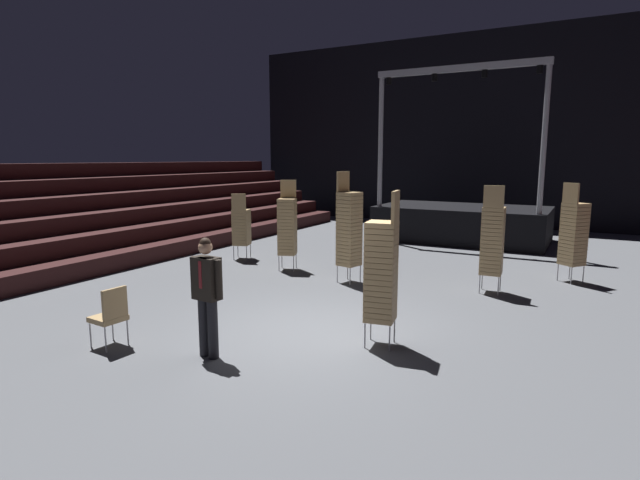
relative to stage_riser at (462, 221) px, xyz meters
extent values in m
cube|color=#515459|center=(0.00, -10.51, -0.73)|extent=(22.00, 30.00, 0.10)
cube|color=black|center=(0.00, 4.49, 3.32)|extent=(22.00, 0.30, 8.00)
cube|color=black|center=(-6.88, -9.51, -0.45)|extent=(0.75, 24.00, 0.45)
cube|color=black|center=(-7.62, -9.51, 0.00)|extent=(0.75, 24.00, 0.45)
cube|color=black|center=(-8.38, -9.51, 0.45)|extent=(0.75, 24.00, 0.45)
cube|color=black|center=(-9.12, -9.51, 0.90)|extent=(0.75, 24.00, 0.45)
cube|color=black|center=(-9.88, -9.51, 1.35)|extent=(0.75, 24.00, 0.45)
cube|color=black|center=(-10.62, -9.51, 1.80)|extent=(0.75, 24.00, 0.45)
cube|color=black|center=(0.00, 0.03, -0.08)|extent=(5.63, 3.25, 1.19)
cylinder|color=#9EA0A8|center=(-2.56, -1.35, 2.72)|extent=(0.16, 0.16, 4.41)
cylinder|color=#9EA0A8|center=(2.56, -1.35, 2.72)|extent=(0.16, 0.16, 4.41)
cube|color=#9EA0A8|center=(0.00, -1.35, 4.93)|extent=(5.33, 0.20, 0.20)
cylinder|color=black|center=(-2.31, -1.35, 4.71)|extent=(0.18, 0.18, 0.22)
cylinder|color=black|center=(-0.77, -1.35, 4.71)|extent=(0.18, 0.18, 0.22)
cylinder|color=black|center=(0.77, -1.35, 4.71)|extent=(0.18, 0.18, 0.22)
cylinder|color=black|center=(2.31, -1.35, 4.71)|extent=(0.18, 0.18, 0.22)
cylinder|color=black|center=(-0.69, -12.26, -0.24)|extent=(0.15, 0.15, 0.87)
cylinder|color=black|center=(-0.87, -12.25, -0.24)|extent=(0.15, 0.15, 0.87)
cube|color=silver|center=(-0.79, -12.31, 0.50)|extent=(0.19, 0.11, 0.61)
cube|color=black|center=(-0.78, -12.25, 0.50)|extent=(0.42, 0.26, 0.61)
cube|color=maroon|center=(-0.79, -12.37, 0.57)|extent=(0.06, 0.02, 0.39)
cylinder|color=black|center=(-0.55, -12.27, 0.51)|extent=(0.10, 0.10, 0.56)
cylinder|color=black|center=(-1.02, -12.24, 0.51)|extent=(0.10, 0.10, 0.56)
sphere|color=tan|center=(-0.78, -12.25, 0.94)|extent=(0.20, 0.20, 0.20)
sphere|color=black|center=(-0.78, -12.25, 1.00)|extent=(0.17, 0.17, 0.17)
cylinder|color=#B2B5BA|center=(-0.67, -7.15, -0.48)|extent=(0.02, 0.02, 0.40)
cylinder|color=#B2B5BA|center=(-0.76, -7.52, -0.48)|extent=(0.02, 0.02, 0.40)
cylinder|color=#B2B5BA|center=(-1.04, -7.06, -0.48)|extent=(0.02, 0.02, 0.40)
cylinder|color=#B2B5BA|center=(-1.13, -7.43, -0.48)|extent=(0.02, 0.02, 0.40)
cube|color=#A38456|center=(-0.90, -7.29, -0.23)|extent=(0.53, 0.53, 0.08)
cube|color=#A38456|center=(-0.90, -7.29, -0.15)|extent=(0.53, 0.53, 0.08)
cube|color=#A38456|center=(-0.90, -7.29, -0.06)|extent=(0.53, 0.53, 0.08)
cube|color=#A38456|center=(-0.90, -7.29, 0.02)|extent=(0.53, 0.53, 0.08)
cube|color=#A38456|center=(-0.90, -7.29, 0.11)|extent=(0.53, 0.53, 0.08)
cube|color=#A38456|center=(-0.90, -7.29, 0.19)|extent=(0.53, 0.53, 0.08)
cube|color=#A38456|center=(-0.90, -7.29, 0.28)|extent=(0.53, 0.53, 0.08)
cube|color=#A38456|center=(-0.90, -7.29, 0.36)|extent=(0.53, 0.53, 0.08)
cube|color=#A38456|center=(-0.90, -7.29, 0.45)|extent=(0.53, 0.53, 0.08)
cube|color=#A38456|center=(-0.90, -7.29, 0.53)|extent=(0.53, 0.53, 0.08)
cube|color=#A38456|center=(-0.90, -7.29, 0.62)|extent=(0.53, 0.53, 0.08)
cube|color=#A38456|center=(-0.90, -7.29, 0.70)|extent=(0.53, 0.53, 0.08)
cube|color=#A38456|center=(-0.90, -7.29, 0.79)|extent=(0.53, 0.53, 0.08)
cube|color=#A38456|center=(-0.90, -7.29, 0.87)|extent=(0.53, 0.53, 0.08)
cube|color=#A38456|center=(-0.90, -7.29, 0.96)|extent=(0.53, 0.53, 0.08)
cube|color=#A38456|center=(-0.90, -7.29, 1.04)|extent=(0.53, 0.53, 0.08)
cube|color=#A38456|center=(-0.90, -7.29, 1.13)|extent=(0.53, 0.53, 0.08)
cube|color=#A38456|center=(-0.90, -7.29, 1.21)|extent=(0.53, 0.53, 0.08)
cube|color=#A38456|center=(-0.90, -7.29, 1.30)|extent=(0.53, 0.53, 0.08)
cube|color=#A38456|center=(-0.90, -7.29, 1.38)|extent=(0.53, 0.53, 0.08)
cube|color=#A38456|center=(-1.09, -7.25, 1.65)|extent=(0.14, 0.41, 0.46)
cylinder|color=#B2B5BA|center=(-5.02, -6.17, -0.48)|extent=(0.02, 0.02, 0.40)
cylinder|color=#B2B5BA|center=(-4.66, -6.04, -0.48)|extent=(0.02, 0.02, 0.40)
cylinder|color=#B2B5BA|center=(-4.89, -6.52, -0.48)|extent=(0.02, 0.02, 0.40)
cylinder|color=#B2B5BA|center=(-4.53, -6.40, -0.48)|extent=(0.02, 0.02, 0.40)
cube|color=#A38456|center=(-4.77, -6.28, -0.23)|extent=(0.56, 0.56, 0.08)
cube|color=#A38456|center=(-4.77, -6.28, -0.15)|extent=(0.56, 0.56, 0.08)
cube|color=#A38456|center=(-4.77, -6.28, -0.06)|extent=(0.56, 0.56, 0.08)
cube|color=#A38456|center=(-4.77, -6.28, 0.02)|extent=(0.56, 0.56, 0.08)
cube|color=#A38456|center=(-4.77, -6.28, 0.11)|extent=(0.56, 0.56, 0.08)
cube|color=#A38456|center=(-4.77, -6.28, 0.19)|extent=(0.56, 0.56, 0.08)
cube|color=#A38456|center=(-4.77, -6.28, 0.28)|extent=(0.56, 0.56, 0.08)
cube|color=#A38456|center=(-4.77, -6.28, 0.36)|extent=(0.56, 0.56, 0.08)
cube|color=#A38456|center=(-4.77, -6.28, 0.45)|extent=(0.56, 0.56, 0.08)
cube|color=#A38456|center=(-4.77, -6.28, 0.53)|extent=(0.56, 0.56, 0.08)
cube|color=#A38456|center=(-4.77, -6.28, 0.62)|extent=(0.56, 0.56, 0.08)
cube|color=#A38456|center=(-4.77, -6.28, 0.70)|extent=(0.56, 0.56, 0.08)
cube|color=#A38456|center=(-4.71, -6.46, 0.97)|extent=(0.40, 0.18, 0.46)
cylinder|color=#B2B5BA|center=(3.59, -4.48, -0.48)|extent=(0.02, 0.02, 0.40)
cylinder|color=#B2B5BA|center=(3.89, -4.72, -0.48)|extent=(0.02, 0.02, 0.40)
cylinder|color=#B2B5BA|center=(3.36, -4.78, -0.48)|extent=(0.02, 0.02, 0.40)
cylinder|color=#B2B5BA|center=(3.65, -5.02, -0.48)|extent=(0.02, 0.02, 0.40)
cube|color=#A38456|center=(3.62, -4.75, -0.23)|extent=(0.62, 0.62, 0.08)
cube|color=#A38456|center=(3.62, -4.75, -0.15)|extent=(0.62, 0.62, 0.08)
cube|color=#A38456|center=(3.62, -4.75, -0.06)|extent=(0.62, 0.62, 0.08)
cube|color=#A38456|center=(3.62, -4.75, 0.02)|extent=(0.62, 0.62, 0.08)
cube|color=#A38456|center=(3.62, -4.75, 0.11)|extent=(0.62, 0.62, 0.08)
cube|color=#A38456|center=(3.62, -4.75, 0.19)|extent=(0.62, 0.62, 0.08)
cube|color=#A38456|center=(3.62, -4.75, 0.28)|extent=(0.62, 0.62, 0.08)
cube|color=#A38456|center=(3.62, -4.75, 0.36)|extent=(0.62, 0.62, 0.08)
cube|color=#A38456|center=(3.62, -4.75, 0.45)|extent=(0.62, 0.62, 0.08)
cube|color=#A38456|center=(3.62, -4.75, 0.53)|extent=(0.62, 0.62, 0.08)
cube|color=#A38456|center=(3.62, -4.75, 0.62)|extent=(0.62, 0.62, 0.08)
cube|color=#A38456|center=(3.62, -4.75, 0.70)|extent=(0.62, 0.62, 0.08)
cube|color=#A38456|center=(3.62, -4.75, 0.79)|extent=(0.62, 0.62, 0.08)
cube|color=#A38456|center=(3.62, -4.75, 0.87)|extent=(0.62, 0.62, 0.08)
cube|color=#A38456|center=(3.62, -4.75, 0.96)|extent=(0.62, 0.62, 0.08)
cube|color=#A38456|center=(3.62, -4.75, 1.04)|extent=(0.62, 0.62, 0.08)
cube|color=#A38456|center=(3.62, -4.75, 1.13)|extent=(0.62, 0.62, 0.08)
cube|color=#A38456|center=(3.50, -4.90, 1.40)|extent=(0.35, 0.29, 0.46)
cylinder|color=#B2B5BA|center=(1.95, -6.45, -0.48)|extent=(0.02, 0.02, 0.40)
cylinder|color=#B2B5BA|center=(2.33, -6.43, -0.48)|extent=(0.02, 0.02, 0.40)
cylinder|color=#B2B5BA|center=(1.97, -6.83, -0.48)|extent=(0.02, 0.02, 0.40)
cylinder|color=#B2B5BA|center=(2.35, -6.81, -0.48)|extent=(0.02, 0.02, 0.40)
cube|color=#A38456|center=(2.15, -6.63, -0.23)|extent=(0.46, 0.46, 0.08)
cube|color=#A38456|center=(2.15, -6.63, -0.15)|extent=(0.46, 0.46, 0.08)
cube|color=#A38456|center=(2.15, -6.63, -0.06)|extent=(0.46, 0.46, 0.08)
cube|color=#A38456|center=(2.15, -6.63, 0.02)|extent=(0.46, 0.46, 0.08)
cube|color=#A38456|center=(2.15, -6.63, 0.11)|extent=(0.46, 0.46, 0.08)
cube|color=#A38456|center=(2.15, -6.63, 0.19)|extent=(0.46, 0.46, 0.08)
cube|color=#A38456|center=(2.15, -6.63, 0.28)|extent=(0.46, 0.46, 0.08)
cube|color=#A38456|center=(2.15, -6.63, 0.36)|extent=(0.46, 0.46, 0.08)
cube|color=#A38456|center=(2.15, -6.63, 0.45)|extent=(0.46, 0.46, 0.08)
cube|color=#A38456|center=(2.15, -6.63, 0.53)|extent=(0.46, 0.46, 0.08)
cube|color=#A38456|center=(2.15, -6.63, 0.62)|extent=(0.46, 0.46, 0.08)
cube|color=#A38456|center=(2.15, -6.63, 0.70)|extent=(0.46, 0.46, 0.08)
cube|color=#A38456|center=(2.15, -6.63, 0.79)|extent=(0.46, 0.46, 0.08)
cube|color=#A38456|center=(2.15, -6.63, 0.87)|extent=(0.46, 0.46, 0.08)
cube|color=#A38456|center=(2.15, -6.63, 0.96)|extent=(0.46, 0.46, 0.08)
cube|color=#A38456|center=(2.15, -6.63, 1.04)|extent=(0.46, 0.46, 0.08)
cube|color=#A38456|center=(2.15, -6.63, 1.13)|extent=(0.46, 0.46, 0.08)
cube|color=#A38456|center=(2.16, -6.82, 1.40)|extent=(0.41, 0.07, 0.46)
cylinder|color=#B2B5BA|center=(1.07, -10.86, -0.48)|extent=(0.02, 0.02, 0.40)
cylinder|color=#B2B5BA|center=(1.01, -10.48, -0.48)|extent=(0.02, 0.02, 0.40)
cylinder|color=#B2B5BA|center=(1.44, -10.79, -0.48)|extent=(0.02, 0.02, 0.40)
cylinder|color=#B2B5BA|center=(1.38, -10.42, -0.48)|extent=(0.02, 0.02, 0.40)
cube|color=#A38456|center=(1.23, -10.64, -0.23)|extent=(0.51, 0.51, 0.08)
cube|color=#A38456|center=(1.23, -10.64, -0.15)|extent=(0.51, 0.51, 0.08)
cube|color=#A38456|center=(1.23, -10.64, -0.06)|extent=(0.51, 0.51, 0.08)
cube|color=#A38456|center=(1.23, -10.64, 0.02)|extent=(0.51, 0.51, 0.08)
cube|color=#A38456|center=(1.23, -10.64, 0.11)|extent=(0.51, 0.51, 0.08)
cube|color=#A38456|center=(1.23, -10.64, 0.19)|extent=(0.51, 0.51, 0.08)
cube|color=#A38456|center=(1.23, -10.64, 0.28)|extent=(0.51, 0.51, 0.08)
cube|color=#A38456|center=(1.23, -10.64, 0.36)|extent=(0.51, 0.51, 0.08)
cube|color=#A38456|center=(1.23, -10.64, 0.45)|extent=(0.51, 0.51, 0.08)
cube|color=#A38456|center=(1.23, -10.64, 0.53)|extent=(0.51, 0.51, 0.08)
cube|color=#A38456|center=(1.23, -10.64, 0.62)|extent=(0.51, 0.51, 0.08)
cube|color=#A38456|center=(1.23, -10.64, 0.70)|extent=(0.51, 0.51, 0.08)
cube|color=#A38456|center=(1.23, -10.64, 0.79)|extent=(0.51, 0.51, 0.08)
cube|color=#A38456|center=(1.23, -10.64, 0.87)|extent=(0.51, 0.51, 0.08)
cube|color=#A38456|center=(1.23, -10.64, 0.96)|extent=(0.51, 0.51, 0.08)
cube|color=#A38456|center=(1.23, -10.64, 1.04)|extent=(0.51, 0.51, 0.08)
cube|color=#A38456|center=(1.23, -10.64, 1.13)|extent=(0.51, 0.51, 0.08)
cube|color=#A38456|center=(1.23, -10.64, 1.21)|extent=(0.51, 0.51, 0.08)
cube|color=#A38456|center=(1.42, -10.61, 1.48)|extent=(0.12, 0.41, 0.46)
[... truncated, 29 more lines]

